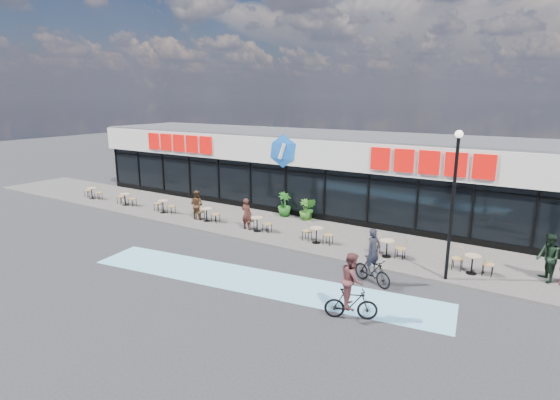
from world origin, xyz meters
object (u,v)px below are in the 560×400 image
object	(u,v)px
lamp_post	(453,194)
pedestrian_a	(548,258)
bistro_set_0	(93,192)
potted_plant_mid	(310,209)
cyclist_a	(352,291)
potted_plant_left	(284,204)
patron_left	(247,214)
potted_plant_right	(305,210)
cyclist_b	(373,265)
patron_right	(197,205)

from	to	relation	value
lamp_post	pedestrian_a	size ratio (longest dim) A/B	3.03
bistro_set_0	potted_plant_mid	bearing A→B (deg)	12.42
lamp_post	cyclist_a	distance (m)	5.47
potted_plant_left	pedestrian_a	xyz separation A→B (m)	(12.93, -2.48, 0.23)
patron_left	lamp_post	bearing A→B (deg)	174.55
potted_plant_right	cyclist_a	xyz separation A→B (m)	(6.51, -8.75, 0.27)
lamp_post	pedestrian_a	bearing A→B (deg)	29.35
potted_plant_right	cyclist_a	size ratio (longest dim) A/B	0.53
cyclist_a	potted_plant_left	bearing A→B (deg)	131.94
potted_plant_mid	pedestrian_a	xyz separation A→B (m)	(11.37, -2.63, 0.31)
potted_plant_right	patron_left	world-z (taller)	patron_left
lamp_post	patron_left	xyz separation A→B (m)	(-10.07, 1.06, -2.45)
potted_plant_left	patron_left	xyz separation A→B (m)	(-0.29, -3.19, 0.13)
potted_plant_right	cyclist_a	world-z (taller)	cyclist_a
potted_plant_left	cyclist_b	xyz separation A→B (m)	(7.53, -5.98, -0.02)
potted_plant_mid	potted_plant_right	size ratio (longest dim) A/B	1.03
cyclist_a	cyclist_b	bearing A→B (deg)	97.58
lamp_post	potted_plant_mid	bearing A→B (deg)	151.80
potted_plant_mid	cyclist_a	world-z (taller)	cyclist_a
cyclist_b	bistro_set_0	bearing A→B (deg)	172.07
potted_plant_left	potted_plant_right	xyz separation A→B (m)	(1.39, -0.05, -0.11)
potted_plant_mid	pedestrian_a	world-z (taller)	pedestrian_a
potted_plant_mid	cyclist_b	xyz separation A→B (m)	(5.96, -6.12, 0.07)
lamp_post	bistro_set_0	xyz separation A→B (m)	(-22.94, 1.16, -2.81)
potted_plant_left	pedestrian_a	distance (m)	13.17
potted_plant_left	patron_right	bearing A→B (deg)	-140.38
potted_plant_left	potted_plant_mid	bearing A→B (deg)	5.23
potted_plant_mid	patron_right	size ratio (longest dim) A/B	0.74
bistro_set_0	potted_plant_left	world-z (taller)	potted_plant_left
patron_left	cyclist_a	size ratio (longest dim) A/B	0.75
bistro_set_0	cyclist_a	bearing A→B (deg)	-15.13
patron_left	cyclist_b	distance (m)	8.30
potted_plant_left	cyclist_a	bearing A→B (deg)	-48.06
potted_plant_left	potted_plant_mid	xyz separation A→B (m)	(1.57, 0.14, -0.09)
potted_plant_mid	cyclist_a	xyz separation A→B (m)	(6.34, -8.94, 0.25)
cyclist_b	cyclist_a	bearing A→B (deg)	-82.42
patron_right	cyclist_a	xyz separation A→B (m)	(11.69, -5.66, 0.03)
lamp_post	bistro_set_0	bearing A→B (deg)	177.11
potted_plant_left	potted_plant_right	size ratio (longest dim) A/B	1.18
bistro_set_0	patron_right	bearing A→B (deg)	-0.20
lamp_post	bistro_set_0	size ratio (longest dim) A/B	3.60
potted_plant_left	cyclist_b	distance (m)	9.61
pedestrian_a	cyclist_a	xyz separation A→B (m)	(-5.03, -6.31, -0.07)
lamp_post	potted_plant_mid	distance (m)	9.69
patron_right	cyclist_b	xyz separation A→B (m)	(11.31, -2.85, -0.14)
patron_right	pedestrian_a	world-z (taller)	pedestrian_a
lamp_post	pedestrian_a	distance (m)	4.32
potted_plant_mid	potted_plant_left	bearing A→B (deg)	-174.77
potted_plant_right	cyclist_b	world-z (taller)	cyclist_b
potted_plant_left	potted_plant_right	distance (m)	1.40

